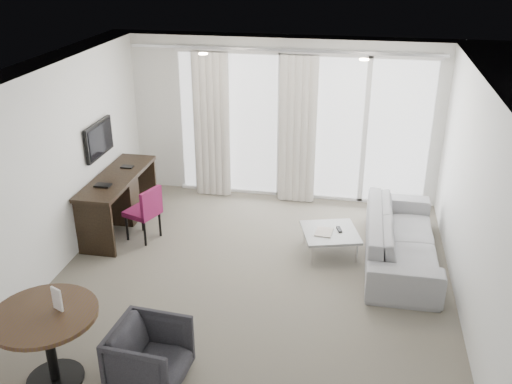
% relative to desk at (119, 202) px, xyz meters
% --- Properties ---
extents(floor, '(5.00, 6.00, 0.00)m').
position_rel_desk_xyz_m(floor, '(2.20, -1.36, -0.42)').
color(floor, '#615C4F').
rests_on(floor, ground).
extents(ceiling, '(5.00, 6.00, 0.00)m').
position_rel_desk_xyz_m(ceiling, '(2.20, -1.36, 2.18)').
color(ceiling, white).
rests_on(ceiling, ground).
extents(wall_left, '(0.00, 6.00, 2.60)m').
position_rel_desk_xyz_m(wall_left, '(-0.30, -1.36, 0.88)').
color(wall_left, silver).
rests_on(wall_left, ground).
extents(wall_right, '(0.00, 6.00, 2.60)m').
position_rel_desk_xyz_m(wall_right, '(4.70, -1.36, 0.88)').
color(wall_right, silver).
rests_on(wall_right, ground).
extents(wall_front, '(5.00, 0.00, 2.60)m').
position_rel_desk_xyz_m(wall_front, '(2.20, -4.36, 0.88)').
color(wall_front, silver).
rests_on(wall_front, ground).
extents(window_panel, '(4.00, 0.02, 2.38)m').
position_rel_desk_xyz_m(window_panel, '(2.50, 1.63, 0.78)').
color(window_panel, white).
rests_on(window_panel, ground).
extents(window_frame, '(4.10, 0.06, 2.44)m').
position_rel_desk_xyz_m(window_frame, '(2.50, 1.61, 0.78)').
color(window_frame, white).
rests_on(window_frame, ground).
extents(curtain_left, '(0.60, 0.20, 2.38)m').
position_rel_desk_xyz_m(curtain_left, '(1.05, 1.46, 0.78)').
color(curtain_left, beige).
rests_on(curtain_left, ground).
extents(curtain_right, '(0.60, 0.20, 2.38)m').
position_rel_desk_xyz_m(curtain_right, '(2.45, 1.46, 0.78)').
color(curtain_right, beige).
rests_on(curtain_right, ground).
extents(curtain_track, '(4.80, 0.04, 0.04)m').
position_rel_desk_xyz_m(curtain_track, '(2.20, 1.46, 2.03)').
color(curtain_track, '#B2B2B7').
rests_on(curtain_track, ceiling).
extents(downlight_a, '(0.12, 0.12, 0.02)m').
position_rel_desk_xyz_m(downlight_a, '(1.30, 0.24, 2.17)').
color(downlight_a, '#FFE0B2').
rests_on(downlight_a, ceiling).
extents(downlight_b, '(0.12, 0.12, 0.02)m').
position_rel_desk_xyz_m(downlight_b, '(3.40, 0.24, 2.17)').
color(downlight_b, '#FFE0B2').
rests_on(downlight_b, ceiling).
extents(desk, '(0.56, 1.79, 0.84)m').
position_rel_desk_xyz_m(desk, '(0.00, 0.00, 0.00)').
color(desk, black).
rests_on(desk, floor).
extents(tv, '(0.05, 0.80, 0.50)m').
position_rel_desk_xyz_m(tv, '(-0.25, 0.09, 0.93)').
color(tv, black).
rests_on(tv, wall_left).
extents(desk_chair, '(0.56, 0.54, 0.81)m').
position_rel_desk_xyz_m(desk_chair, '(0.45, -0.25, -0.01)').
color(desk_chair, maroon).
rests_on(desk_chair, floor).
extents(round_table, '(1.09, 1.09, 0.80)m').
position_rel_desk_xyz_m(round_table, '(0.64, -3.18, -0.02)').
color(round_table, '#3C2818').
rests_on(round_table, floor).
extents(menu_card, '(0.13, 0.07, 0.24)m').
position_rel_desk_xyz_m(menu_card, '(0.75, -3.10, 0.30)').
color(menu_card, white).
rests_on(menu_card, round_table).
extents(tub_armchair, '(0.75, 0.73, 0.64)m').
position_rel_desk_xyz_m(tub_armchair, '(1.58, -3.02, -0.10)').
color(tub_armchair, '#27262C').
rests_on(tub_armchair, floor).
extents(coffee_table, '(0.90, 0.90, 0.33)m').
position_rel_desk_xyz_m(coffee_table, '(3.12, -0.17, -0.25)').
color(coffee_table, gray).
rests_on(coffee_table, floor).
extents(remote, '(0.10, 0.19, 0.02)m').
position_rel_desk_xyz_m(remote, '(3.24, -0.11, -0.06)').
color(remote, black).
rests_on(remote, coffee_table).
extents(magazine, '(0.26, 0.32, 0.02)m').
position_rel_desk_xyz_m(magazine, '(3.04, -0.22, -0.06)').
color(magazine, gray).
rests_on(magazine, coffee_table).
extents(sofa, '(0.91, 2.32, 0.68)m').
position_rel_desk_xyz_m(sofa, '(4.07, -0.20, -0.08)').
color(sofa, gray).
rests_on(sofa, floor).
extents(terrace_slab, '(5.60, 3.00, 0.12)m').
position_rel_desk_xyz_m(terrace_slab, '(2.50, 3.14, -0.48)').
color(terrace_slab, '#4D4D50').
rests_on(terrace_slab, ground).
extents(rattan_chair_a, '(0.61, 0.61, 0.88)m').
position_rel_desk_xyz_m(rattan_chair_a, '(3.11, 2.55, 0.02)').
color(rattan_chair_a, brown).
rests_on(rattan_chair_a, terrace_slab).
extents(rattan_chair_b, '(0.67, 0.67, 0.77)m').
position_rel_desk_xyz_m(rattan_chair_b, '(4.28, 2.89, -0.03)').
color(rattan_chair_b, brown).
rests_on(rattan_chair_b, terrace_slab).
extents(rattan_table, '(0.62, 0.62, 0.56)m').
position_rel_desk_xyz_m(rattan_table, '(4.02, 2.92, -0.14)').
color(rattan_table, brown).
rests_on(rattan_table, terrace_slab).
extents(balustrade, '(5.50, 0.06, 1.05)m').
position_rel_desk_xyz_m(balustrade, '(2.50, 4.59, 0.08)').
color(balustrade, '#B2B2B7').
rests_on(balustrade, terrace_slab).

